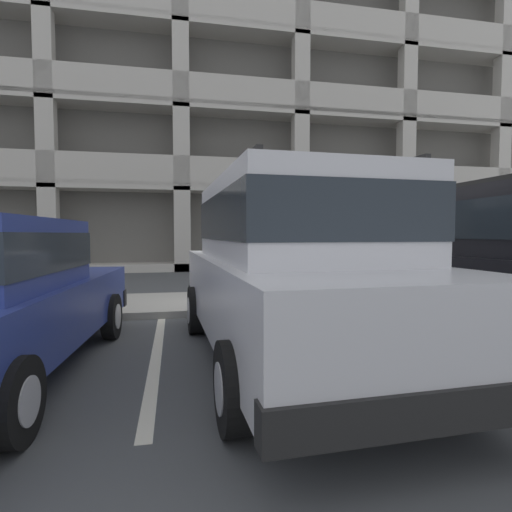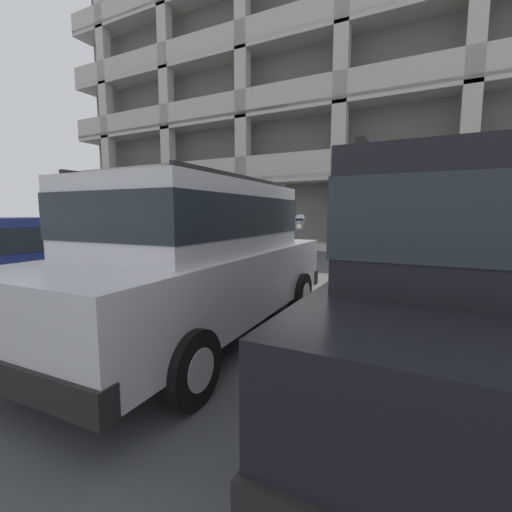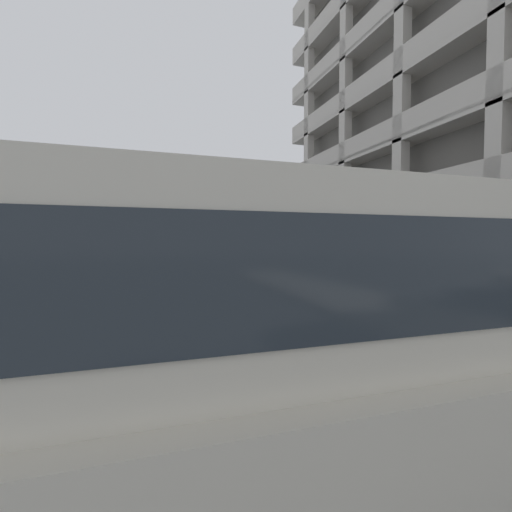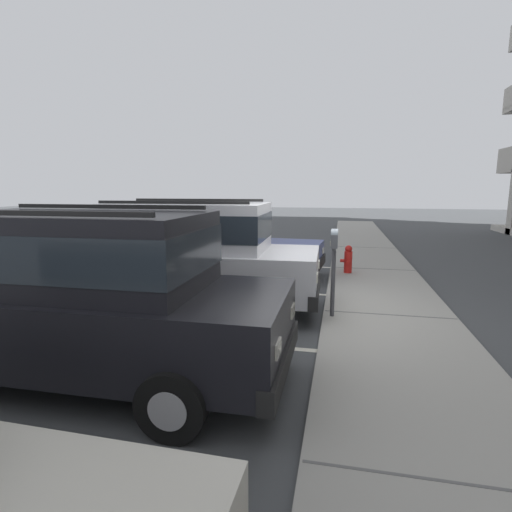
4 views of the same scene
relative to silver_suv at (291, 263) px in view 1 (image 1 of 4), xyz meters
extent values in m
cube|color=#444749|center=(0.05, 2.30, -1.14)|extent=(80.00, 80.00, 0.10)
cube|color=#9E9B93|center=(0.05, 3.60, -1.03)|extent=(40.00, 2.20, 0.12)
cube|color=#606060|center=(-3.95, 3.60, -0.97)|extent=(0.03, 2.16, 0.00)
cube|color=#606060|center=(0.05, 3.60, -0.97)|extent=(0.03, 2.16, 0.00)
cube|color=#606060|center=(4.05, 3.60, -0.97)|extent=(0.03, 2.16, 0.00)
cube|color=silver|center=(-1.46, 0.90, -1.08)|extent=(0.12, 4.80, 0.01)
cube|color=silver|center=(1.57, 0.90, -1.08)|extent=(0.12, 4.80, 0.01)
cube|color=silver|center=(0.00, 0.02, -0.36)|extent=(2.01, 4.76, 0.80)
cube|color=silver|center=(0.00, -0.03, 0.46)|extent=(1.72, 2.97, 0.84)
cube|color=#232B33|center=(0.00, -0.03, 0.48)|extent=(1.75, 3.00, 0.46)
cube|color=black|center=(-0.09, 2.33, -0.64)|extent=(1.88, 0.23, 0.24)
cube|color=black|center=(0.08, -2.29, -0.64)|extent=(1.88, 0.23, 0.24)
cube|color=silver|center=(0.48, 2.40, -0.28)|extent=(0.24, 0.04, 0.14)
cube|color=silver|center=(-0.66, 2.36, -0.28)|extent=(0.24, 0.04, 0.14)
cylinder|color=black|center=(0.85, 1.51, -0.76)|extent=(0.22, 0.67, 0.66)
cylinder|color=#B2B2B7|center=(0.85, 1.51, -0.76)|extent=(0.23, 0.37, 0.36)
cylinder|color=black|center=(-0.96, 1.45, -0.76)|extent=(0.22, 0.67, 0.66)
cylinder|color=#B2B2B7|center=(-0.96, 1.45, -0.76)|extent=(0.23, 0.37, 0.36)
cylinder|color=black|center=(0.95, -1.40, -0.76)|extent=(0.22, 0.67, 0.66)
cylinder|color=#B2B2B7|center=(0.95, -1.40, -0.76)|extent=(0.23, 0.37, 0.36)
cylinder|color=black|center=(-0.85, -1.47, -0.76)|extent=(0.22, 0.67, 0.66)
cylinder|color=#B2B2B7|center=(-0.85, -1.47, -0.76)|extent=(0.23, 0.37, 0.36)
cube|color=black|center=(0.69, 0.00, 0.92)|extent=(0.15, 2.62, 0.05)
cube|color=black|center=(-0.69, -0.05, 0.92)|extent=(0.15, 2.62, 0.05)
cube|color=black|center=(-2.85, 2.23, -0.67)|extent=(1.74, 0.28, 0.24)
cube|color=silver|center=(-2.32, 2.24, -0.43)|extent=(0.24, 0.05, 0.14)
cube|color=silver|center=(-3.37, 2.32, -0.43)|extent=(0.24, 0.05, 0.14)
cylinder|color=black|center=(-2.07, 1.37, -0.79)|extent=(0.20, 0.61, 0.60)
cylinder|color=#B2B2B7|center=(-2.07, 1.37, -0.79)|extent=(0.20, 0.34, 0.33)
cylinder|color=black|center=(-2.27, -1.35, -0.79)|extent=(0.20, 0.61, 0.60)
cylinder|color=#B2B2B7|center=(-2.27, -1.35, -0.79)|extent=(0.20, 0.34, 0.33)
cube|color=black|center=(2.94, 2.18, -0.64)|extent=(1.88, 0.17, 0.24)
cube|color=silver|center=(3.51, 2.24, -0.28)|extent=(0.24, 0.03, 0.14)
cube|color=silver|center=(2.37, 2.23, -0.28)|extent=(0.24, 0.03, 0.14)
cylinder|color=black|center=(3.85, 1.34, -0.76)|extent=(0.20, 0.66, 0.66)
cylinder|color=#B2B2B7|center=(3.85, 1.34, -0.76)|extent=(0.22, 0.36, 0.36)
cylinder|color=black|center=(2.04, 1.32, -0.76)|extent=(0.20, 0.66, 0.66)
cylinder|color=#B2B2B7|center=(2.04, 1.32, -0.76)|extent=(0.22, 0.36, 0.36)
cube|color=black|center=(2.27, -0.18, 0.92)|extent=(0.07, 2.62, 0.05)
cylinder|color=#47474C|center=(0.32, 2.65, -0.41)|extent=(0.07, 0.07, 1.11)
cube|color=#47474C|center=(0.32, 2.65, 0.17)|extent=(0.28, 0.06, 0.06)
cube|color=#515459|center=(0.22, 2.65, 0.31)|extent=(0.15, 0.11, 0.22)
cylinder|color=#8C99A3|center=(0.22, 2.65, 0.42)|extent=(0.15, 0.11, 0.15)
cube|color=#B7B293|center=(0.22, 2.59, 0.27)|extent=(0.08, 0.01, 0.08)
cube|color=#515459|center=(0.42, 2.65, 0.31)|extent=(0.15, 0.11, 0.22)
cylinder|color=#8C99A3|center=(0.42, 2.65, 0.42)|extent=(0.15, 0.11, 0.15)
cube|color=#B7B293|center=(0.42, 2.59, 0.27)|extent=(0.08, 0.01, 0.08)
cube|color=#64625C|center=(-0.95, 16.30, 7.91)|extent=(31.36, 8.80, 18.00)
cube|color=#B7B2A8|center=(-0.95, 15.70, -0.94)|extent=(32.00, 10.00, 0.30)
cube|color=#B7B2A8|center=(-0.95, 15.70, 2.06)|extent=(32.00, 10.00, 0.30)
cube|color=#B7B2A8|center=(-0.95, 10.80, 2.61)|extent=(32.00, 0.20, 1.10)
cube|color=#B7B2A8|center=(-0.95, 15.70, 5.06)|extent=(32.00, 10.00, 0.30)
cube|color=#B7B2A8|center=(-0.95, 10.80, 5.61)|extent=(32.00, 0.20, 1.10)
cube|color=#B7B2A8|center=(-0.95, 15.70, 8.06)|extent=(32.00, 10.00, 0.30)
cube|color=#B7B2A8|center=(-0.95, 10.80, 8.61)|extent=(32.00, 0.20, 1.10)
cube|color=#B7B2A8|center=(-0.95, 15.70, 11.06)|extent=(32.00, 10.00, 0.30)
cube|color=#B7B2A8|center=(-5.52, 10.95, 7.91)|extent=(0.60, 0.50, 18.00)
cube|color=#B7B2A8|center=(-0.95, 10.95, 7.91)|extent=(0.60, 0.50, 18.00)
cube|color=#B7B2A8|center=(3.62, 10.95, 7.91)|extent=(0.60, 0.50, 18.00)
cube|color=#B7B2A8|center=(8.19, 10.95, 7.91)|extent=(0.60, 0.50, 18.00)
cube|color=#B7B2A8|center=(12.77, 10.95, 7.91)|extent=(0.60, 0.50, 18.00)
cylinder|color=red|center=(-3.33, 2.95, -0.69)|extent=(0.20, 0.20, 0.55)
sphere|color=red|center=(-3.33, 2.95, -0.36)|extent=(0.18, 0.18, 0.18)
cylinder|color=red|center=(-3.33, 2.80, -0.67)|extent=(0.08, 0.10, 0.08)
cylinder|color=red|center=(-3.18, 2.95, -0.67)|extent=(0.10, 0.07, 0.07)
camera|label=1|loc=(-1.24, -4.17, 0.31)|focal=28.00mm
camera|label=2|loc=(2.67, -3.55, 0.51)|focal=24.00mm
camera|label=3|loc=(7.50, -0.62, 0.25)|focal=24.00mm
camera|label=4|loc=(6.89, 2.76, 1.16)|focal=28.00mm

